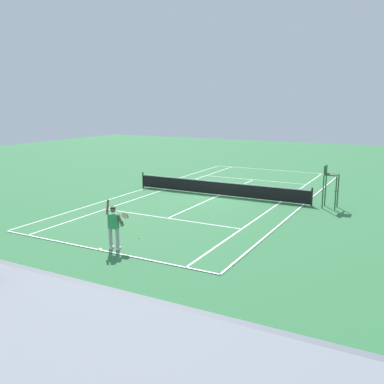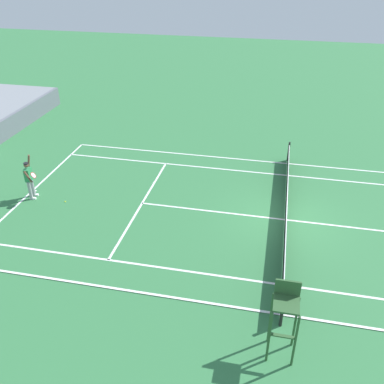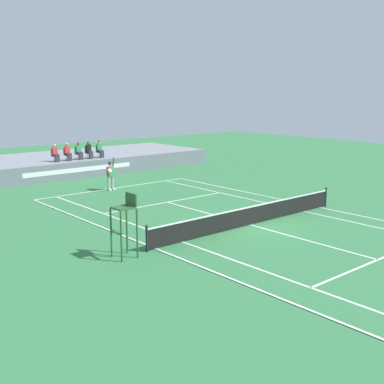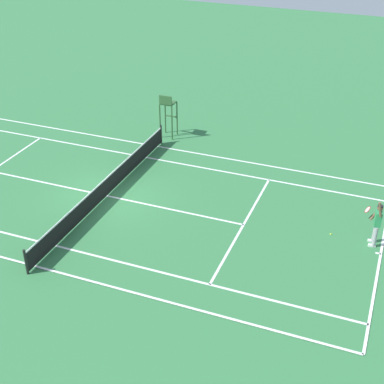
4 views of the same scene
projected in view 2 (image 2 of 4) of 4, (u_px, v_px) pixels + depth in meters
ground_plane at (285, 220)px, 18.19m from camera, size 80.00×80.00×0.00m
court at (285, 220)px, 18.19m from camera, size 11.08×23.88×0.03m
net at (286, 210)px, 17.93m from camera, size 11.98×0.10×1.07m
tennis_player at (29, 179)px, 19.29m from camera, size 0.75×0.71×2.08m
tennis_ball at (65, 202)px, 19.43m from camera, size 0.07×0.07×0.07m
umpire_chair at (285, 312)px, 11.59m from camera, size 0.77×0.77×2.44m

